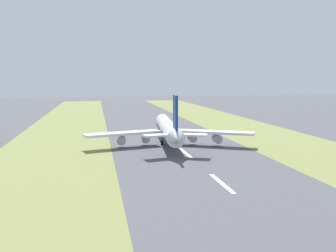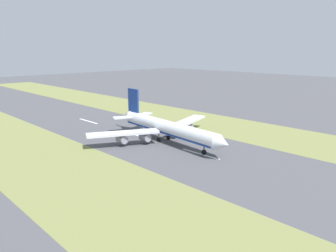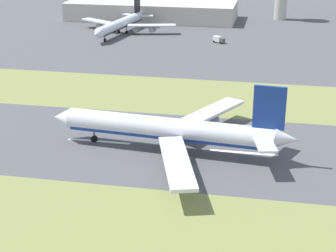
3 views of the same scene
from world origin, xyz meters
The scene contains 7 objects.
ground_plane centered at (0.00, 0.00, 0.00)m, with size 800.00×800.00×0.00m, color #4C4C51.
grass_median_west centered at (-45.00, 0.00, 0.00)m, with size 40.00×600.00×0.01m, color olive.
grass_median_east centered at (45.00, 0.00, 0.00)m, with size 40.00×600.00×0.01m, color olive.
centreline_dash_near centered at (0.00, -56.55, 0.01)m, with size 1.20×18.00×0.01m, color silver.
centreline_dash_mid centered at (0.00, -16.55, 0.01)m, with size 1.20×18.00×0.01m, color silver.
centreline_dash_far centered at (0.00, 23.45, 0.01)m, with size 1.20×18.00×0.01m, color silver.
airplane_main_jet centered at (-2.64, 1.55, 6.02)m, with size 63.89×67.22×20.20m.
Camera 1 is at (-29.99, -146.87, 25.76)m, focal length 42.00 mm.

